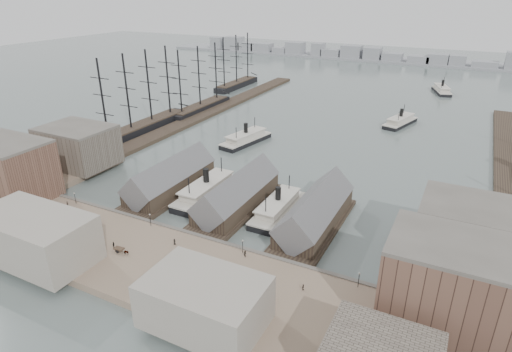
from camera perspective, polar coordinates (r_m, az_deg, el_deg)
The scene contains 40 objects.
ground at distance 124.67m, azimuth -6.32°, elevation -7.54°, with size 900.00×900.00×0.00m, color #53605E.
quay at distance 110.90m, azimuth -12.06°, elevation -11.81°, with size 180.00×30.00×2.00m, color #7E6955.
seawall at distance 120.45m, azimuth -7.70°, elevation -8.21°, with size 180.00×1.20×2.30m, color #59544C.
west_wharf at distance 236.24m, azimuth -7.09°, elevation 8.07°, with size 10.00×220.00×1.60m, color #2D231C.
east_wharf at distance 189.96m, azimuth 30.61°, elevation 0.79°, with size 10.00×180.00×1.60m, color #2D231C.
ferry_shed_west at distance 148.36m, azimuth -11.32°, elevation -0.46°, with size 14.00×42.00×12.60m.
ferry_shed_center at distance 134.96m, azimuth -2.53°, elevation -2.55°, with size 14.00×42.00×12.60m.
ferry_shed_east at distance 125.58m, azimuth 7.91°, elevation -4.93°, with size 14.00×42.00×12.60m.
warehouse_west_front at distance 159.91m, azimuth -30.62°, elevation 0.81°, with size 32.00×18.00×18.00m, color brown.
warehouse_west_back at distance 176.77m, azimuth -22.61°, elevation 3.67°, with size 26.00×20.00×14.00m, color #60564C.
warehouse_east_front at distance 93.01m, azimuth 26.14°, elevation -13.92°, with size 30.00×18.00×19.00m, color brown.
warehouse_east_back at distance 117.15m, azimuth 27.58°, elevation -7.25°, with size 28.00×20.00×15.00m, color #60564C.
street_bldg_center at distance 89.89m, azimuth -6.86°, elevation -16.31°, with size 24.00×16.00×10.00m, color gray.
street_bldg_west at distance 120.28m, azimuth -27.37°, elevation -7.22°, with size 30.00×16.00×12.00m, color gray.
lamp_post_far_w at distance 145.60m, azimuth -23.02°, elevation -2.47°, with size 0.44×0.44×3.92m.
lamp_post_near_w at distance 125.69m, azimuth -13.94°, elevation -5.40°, with size 0.44×0.44×3.92m.
lamp_post_near_e at distance 110.44m, azimuth -1.79°, elevation -9.04°, with size 0.44×0.44×3.92m.
lamp_post_far_e at distance 101.96m, azimuth 13.58°, elevation -12.97°, with size 0.44×0.44×3.92m.
far_shore at distance 430.94m, azimuth 19.05°, elevation 14.61°, with size 500.00×40.00×15.72m.
ferry_docked_west at distance 143.89m, azimuth -6.57°, elevation -1.86°, with size 9.06×30.20×10.78m.
ferry_docked_east at distance 132.82m, azimuth 2.92°, elevation -4.18°, with size 8.10×27.00×9.64m.
ferry_open_near at distance 192.74m, azimuth -1.35°, elevation 5.04°, with size 13.59×28.75×9.88m.
ferry_open_mid at distance 230.94m, azimuth 18.69°, elevation 6.95°, with size 14.06×26.31×9.00m.
ferry_open_far at distance 313.59m, azimuth 23.52°, elevation 10.50°, with size 15.26×26.61×9.10m.
sailing_ship_near at distance 215.71m, azimuth -14.93°, elevation 6.45°, with size 9.25×63.75×38.05m.
sailing_ship_mid at distance 246.52m, azimuth -7.41°, elevation 9.15°, with size 8.69×50.20×35.72m.
sailing_ship_far at distance 306.11m, azimuth -2.59°, elevation 12.22°, with size 8.54×47.45×35.11m.
tram at distance 94.88m, azimuth 20.73°, elevation -17.98°, with size 3.91×10.25×3.56m.
horse_cart_left at distance 137.37m, azimuth -21.84°, elevation -4.75°, with size 4.87×2.82×1.68m.
horse_cart_center at distance 116.27m, azimuth -17.27°, elevation -9.55°, with size 4.81×1.70×1.42m.
horse_cart_right at distance 104.90m, azimuth -6.47°, elevation -12.49°, with size 4.67×1.91×1.53m.
pedestrian_0 at distance 146.00m, azimuth -23.86°, elevation -3.40°, with size 0.57×0.42×1.57m, color black.
pedestrian_1 at distance 139.00m, azimuth -26.52°, elevation -5.29°, with size 0.81×0.63×1.67m, color black.
pedestrian_2 at distance 132.49m, azimuth -20.08°, elevation -5.53°, with size 1.10×0.63×1.71m, color black.
pedestrian_3 at distance 119.28m, azimuth -18.45°, elevation -8.71°, with size 1.07×0.44×1.82m, color black.
pedestrian_4 at distance 116.75m, azimuth -10.81°, elevation -8.60°, with size 0.83×0.54×1.69m, color black.
pedestrian_5 at distance 110.11m, azimuth -10.10°, elevation -10.78°, with size 0.57×0.42×1.57m, color black.
pedestrian_6 at distance 110.19m, azimuth -1.45°, elevation -10.29°, with size 0.82×0.64×1.69m, color black.
pedestrian_7 at distance 94.00m, azimuth -2.53°, elevation -17.35°, with size 1.10×0.63×1.70m, color black.
pedestrian_8 at distance 100.13m, azimuth 6.30°, elevation -14.52°, with size 0.92×0.38×1.57m, color black.
Camera 1 is at (60.01, -87.91, 64.91)m, focal length 30.00 mm.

